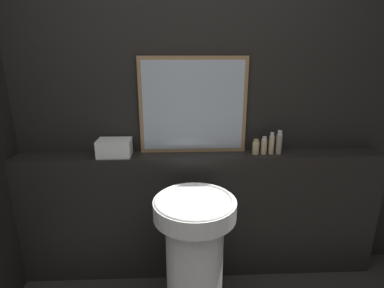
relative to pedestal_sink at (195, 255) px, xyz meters
name	(u,v)px	position (x,y,z in m)	size (l,w,h in m)	color
wall_back	(201,105)	(0.07, 0.57, 0.79)	(8.00, 0.06, 2.50)	black
vanity_counter	(201,215)	(0.07, 0.45, 0.00)	(2.54, 0.19, 0.93)	black
pedestal_sink	(195,255)	(0.00, 0.00, 0.00)	(0.47, 0.47, 0.83)	white
mirror	(193,106)	(0.01, 0.52, 0.79)	(0.73, 0.03, 0.65)	#937047
towel_stack	(115,148)	(-0.52, 0.45, 0.52)	(0.22, 0.15, 0.11)	white
shampoo_bottle	(256,147)	(0.44, 0.45, 0.52)	(0.05, 0.05, 0.10)	#C6B284
conditioner_bottle	(264,146)	(0.50, 0.45, 0.52)	(0.04, 0.04, 0.12)	#C6B284
lotion_bottle	(271,144)	(0.55, 0.45, 0.54)	(0.04, 0.04, 0.15)	#C6B284
body_wash_bottle	(279,143)	(0.60, 0.45, 0.54)	(0.04, 0.04, 0.16)	gray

